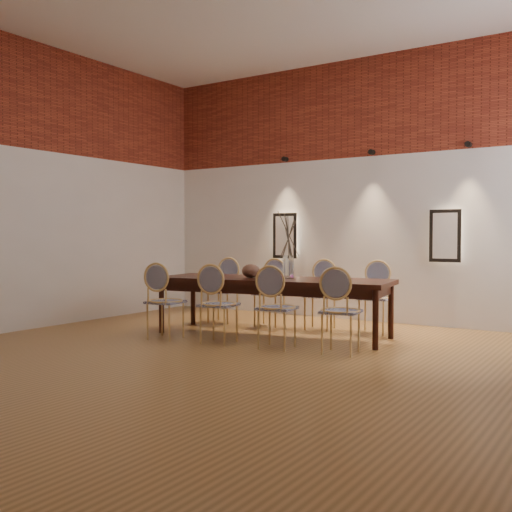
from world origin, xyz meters
The scene contains 23 objects.
floor centered at (0.00, 0.00, -0.01)m, with size 7.00×7.00×0.02m, color olive.
wall_back centered at (0.00, 3.55, 2.00)m, with size 7.00×0.10×4.00m, color silver.
wall_left centered at (-3.55, 0.00, 2.00)m, with size 0.10×7.00×4.00m, color silver.
brick_band_back centered at (0.00, 3.48, 3.25)m, with size 7.00×0.02×1.50m, color maroon.
brick_band_left centered at (-3.48, 0.00, 3.25)m, with size 0.02×7.00×1.50m, color maroon.
niche_left centered at (-1.30, 3.45, 1.30)m, with size 0.36×0.06×0.66m, color #FFEAC6.
niche_right centered at (1.30, 3.45, 1.30)m, with size 0.36×0.06×0.66m, color #FFEAC6.
spot_fixture_left centered at (-1.30, 3.42, 2.55)m, with size 0.08×0.08×0.10m, color black.
spot_fixture_mid centered at (0.20, 3.42, 2.55)m, with size 0.08×0.08×0.10m, color black.
spot_fixture_right centered at (1.60, 3.42, 2.55)m, with size 0.08×0.08×0.10m, color black.
dining_table centered at (-0.39, 1.56, 0.38)m, with size 3.05×0.98×0.75m, color black.
chair_near_a centered at (-1.41, 0.63, 0.47)m, with size 0.44×0.44×0.94m, color tan, non-canonical shape.
chair_near_b centered at (-0.66, 0.74, 0.47)m, with size 0.44×0.44×0.94m, color tan, non-canonical shape.
chair_near_c centered at (0.10, 0.85, 0.47)m, with size 0.44×0.44×0.94m, color tan, non-canonical shape.
chair_near_d centered at (0.85, 0.97, 0.47)m, with size 0.44×0.44×0.94m, color tan, non-canonical shape.
chair_far_a centered at (-1.64, 2.16, 0.47)m, with size 0.44×0.44×0.94m, color tan, non-canonical shape.
chair_far_b centered at (-0.88, 2.27, 0.47)m, with size 0.44×0.44×0.94m, color tan, non-canonical shape.
chair_far_c centered at (-0.13, 2.38, 0.47)m, with size 0.44×0.44×0.94m, color tan, non-canonical shape.
chair_far_d centered at (0.63, 2.49, 0.47)m, with size 0.44×0.44×0.94m, color tan, non-canonical shape.
vase centered at (-0.18, 1.59, 0.90)m, with size 0.14×0.14×0.30m, color silver.
dried_branches centered at (-0.18, 1.59, 1.35)m, with size 0.50×0.50×0.70m, color #473D2E, non-canonical shape.
bowl centered at (-0.67, 1.47, 0.84)m, with size 0.24×0.24×0.18m, color brown.
book centered at (-0.49, 1.73, 0.77)m, with size 0.26×0.18×0.03m, color #993282.
Camera 1 is at (3.65, -5.05, 1.31)m, focal length 42.00 mm.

